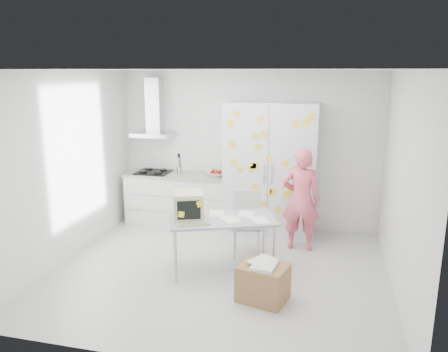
% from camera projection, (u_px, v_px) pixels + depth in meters
% --- Properties ---
extents(floor, '(4.50, 4.00, 0.02)m').
position_uv_depth(floor, '(220.00, 272.00, 6.02)').
color(floor, silver).
rests_on(floor, ground).
extents(walls, '(4.52, 4.01, 2.70)m').
position_uv_depth(walls, '(231.00, 165.00, 6.38)').
color(walls, white).
rests_on(walls, ground).
extents(ceiling, '(4.50, 4.00, 0.02)m').
position_uv_depth(ceiling, '(219.00, 70.00, 5.38)').
color(ceiling, white).
rests_on(ceiling, walls).
extents(counter_run, '(1.84, 0.63, 1.28)m').
position_uv_depth(counter_run, '(178.00, 198.00, 7.78)').
color(counter_run, white).
rests_on(counter_run, ground).
extents(range_hood, '(0.70, 0.48, 1.01)m').
position_uv_depth(range_hood, '(154.00, 114.00, 7.67)').
color(range_hood, silver).
rests_on(range_hood, walls).
extents(tall_cabinet, '(1.50, 0.68, 2.20)m').
position_uv_depth(tall_cabinet, '(271.00, 169.00, 7.23)').
color(tall_cabinet, silver).
rests_on(tall_cabinet, ground).
extents(person, '(0.58, 0.39, 1.58)m').
position_uv_depth(person, '(301.00, 199.00, 6.61)').
color(person, '#EA5B6D').
rests_on(person, ground).
extents(desk, '(1.57, 1.18, 1.12)m').
position_uv_depth(desk, '(201.00, 212.00, 5.83)').
color(desk, '#A4A6AE').
rests_on(desk, ground).
extents(chair, '(0.49, 0.49, 0.95)m').
position_uv_depth(chair, '(247.00, 219.00, 6.51)').
color(chair, silver).
rests_on(chair, ground).
extents(cardboard_box, '(0.65, 0.57, 0.49)m').
position_uv_depth(cardboard_box, '(263.00, 282.00, 5.21)').
color(cardboard_box, '#9E7344').
rests_on(cardboard_box, ground).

